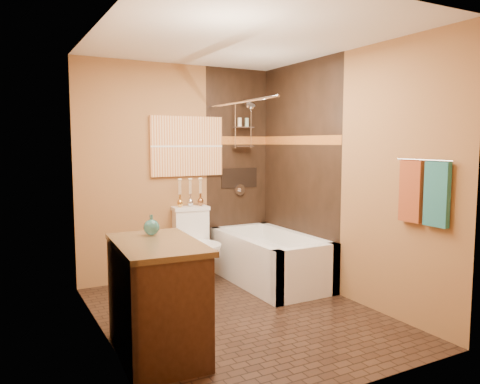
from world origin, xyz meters
TOP-DOWN VIEW (x-y plane):
  - floor at (0.00, 0.00)m, footprint 3.00×3.00m
  - wall_left at (-1.20, 0.00)m, footprint 0.02×3.00m
  - wall_right at (1.20, 0.00)m, footprint 0.02×3.00m
  - wall_back at (0.00, 1.50)m, footprint 2.40×0.02m
  - wall_front at (0.00, -1.50)m, footprint 2.40×0.02m
  - ceiling at (0.00, 0.00)m, footprint 3.00×3.00m
  - alcove_tile_back at (0.78, 1.49)m, footprint 0.85×0.01m
  - alcove_tile_right at (1.19, 0.75)m, footprint 0.01×1.50m
  - mosaic_band_back at (0.78, 1.48)m, footprint 0.85×0.01m
  - mosaic_band_right at (1.18, 0.75)m, footprint 0.01×1.50m
  - alcove_niche at (0.80, 1.48)m, footprint 0.50×0.01m
  - shower_fixtures at (0.80, 1.38)m, footprint 0.24×0.33m
  - curtain_rod at (0.40, 0.75)m, footprint 0.03×1.55m
  - towel_bar at (1.15, -1.05)m, footprint 0.02×0.55m
  - towel_teal at (1.16, -1.18)m, footprint 0.05×0.22m
  - towel_rust at (1.16, -0.92)m, footprint 0.05×0.22m
  - sunset_painting at (0.09, 1.48)m, footprint 0.90×0.04m
  - vanity_mirror at (-1.19, -0.42)m, footprint 0.01×1.00m
  - bathtub at (0.80, 0.75)m, footprint 0.80×1.50m
  - toilet at (0.09, 1.20)m, footprint 0.44×0.64m
  - vanity at (-0.92, -0.42)m, footprint 0.66×1.01m
  - teal_bottle at (-0.87, -0.16)m, footprint 0.13×0.13m
  - bud_vases at (0.09, 1.39)m, footprint 0.33×0.07m

SIDE VIEW (x-z plane):
  - floor at x=0.00m, z-range 0.00..0.00m
  - bathtub at x=0.80m, z-range -0.05..0.50m
  - toilet at x=0.09m, z-range 0.00..0.85m
  - vanity at x=-0.92m, z-range 0.00..0.87m
  - teal_bottle at x=-0.87m, z-range 0.85..1.04m
  - bud_vases at x=0.09m, z-range 0.86..1.18m
  - alcove_niche at x=0.80m, z-range 1.02..1.27m
  - towel_teal at x=1.16m, z-range 0.92..1.44m
  - towel_rust at x=1.16m, z-range 0.92..1.44m
  - wall_left at x=-1.20m, z-range 0.00..2.50m
  - wall_right at x=1.20m, z-range 0.00..2.50m
  - wall_back at x=0.00m, z-range 0.00..2.50m
  - wall_front at x=0.00m, z-range 0.00..2.50m
  - alcove_tile_back at x=0.78m, z-range 0.00..2.50m
  - alcove_tile_right at x=1.19m, z-range 0.00..2.50m
  - towel_bar at x=1.15m, z-range 1.44..1.46m
  - vanity_mirror at x=-1.19m, z-range 1.05..1.95m
  - sunset_painting at x=0.09m, z-range 1.20..1.90m
  - mosaic_band_back at x=0.78m, z-range 1.57..1.67m
  - mosaic_band_right at x=1.18m, z-range 1.57..1.67m
  - shower_fixtures at x=0.80m, z-range 1.08..2.25m
  - curtain_rod at x=0.40m, z-range 2.01..2.03m
  - ceiling at x=0.00m, z-range 2.50..2.50m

